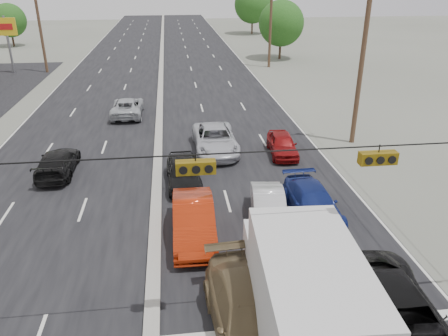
{
  "coord_description": "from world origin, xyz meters",
  "views": [
    {
      "loc": [
        0.95,
        -10.41,
        10.09
      ],
      "look_at": [
        3.12,
        7.04,
        2.2
      ],
      "focal_mm": 35.0,
      "sensor_mm": 36.0,
      "label": 1
    }
  ],
  "objects_px": {
    "queue_car_c": "(215,140)",
    "box_truck": "(302,297)",
    "pole_sign_far": "(6,31)",
    "oncoming_far": "(127,107)",
    "queue_car_e": "(282,145)",
    "utility_pole_right_b": "(362,63)",
    "oncoming_near": "(58,163)",
    "queue_car_b": "(269,207)",
    "black_suv": "(394,323)",
    "tree_right_far": "(253,5)",
    "red_sedan": "(194,221)",
    "queue_car_a": "(184,172)",
    "tan_sedan": "(253,319)",
    "queue_car_d": "(313,203)",
    "tree_right_mid": "(281,23)",
    "utility_pole_right_c": "(271,21)",
    "utility_pole_left_c": "(39,24)",
    "tree_left_far": "(9,20)"
  },
  "relations": [
    {
      "from": "queue_car_b",
      "to": "queue_car_d",
      "type": "relative_size",
      "value": 0.86
    },
    {
      "from": "tree_left_far",
      "to": "box_truck",
      "type": "xyz_separation_m",
      "value": [
        26.28,
        -61.17,
        -1.84
      ]
    },
    {
      "from": "pole_sign_far",
      "to": "red_sedan",
      "type": "xyz_separation_m",
      "value": [
        17.62,
        -34.95,
        -3.62
      ]
    },
    {
      "from": "utility_pole_right_b",
      "to": "queue_car_a",
      "type": "distance_m",
      "value": 12.91
    },
    {
      "from": "tree_left_far",
      "to": "utility_pole_right_b",
      "type": "bearing_deg",
      "value": -52.52
    },
    {
      "from": "tree_right_far",
      "to": "red_sedan",
      "type": "relative_size",
      "value": 1.7
    },
    {
      "from": "box_truck",
      "to": "red_sedan",
      "type": "height_order",
      "value": "box_truck"
    },
    {
      "from": "queue_car_c",
      "to": "box_truck",
      "type": "bearing_deg",
      "value": -87.61
    },
    {
      "from": "utility_pole_left_c",
      "to": "pole_sign_far",
      "type": "bearing_deg",
      "value": -180.0
    },
    {
      "from": "utility_pole_left_c",
      "to": "queue_car_d",
      "type": "relative_size",
      "value": 2.14
    },
    {
      "from": "queue_car_a",
      "to": "queue_car_c",
      "type": "relative_size",
      "value": 0.78
    },
    {
      "from": "utility_pole_right_c",
      "to": "black_suv",
      "type": "relative_size",
      "value": 1.57
    },
    {
      "from": "black_suv",
      "to": "queue_car_a",
      "type": "bearing_deg",
      "value": 119.04
    },
    {
      "from": "utility_pole_left_c",
      "to": "box_truck",
      "type": "height_order",
      "value": "utility_pole_left_c"
    },
    {
      "from": "black_suv",
      "to": "queue_car_a",
      "type": "xyz_separation_m",
      "value": [
        -5.6,
        11.56,
        -0.16
      ]
    },
    {
      "from": "queue_car_a",
      "to": "oncoming_far",
      "type": "xyz_separation_m",
      "value": [
        -3.81,
        12.56,
        -0.04
      ]
    },
    {
      "from": "tan_sedan",
      "to": "tree_right_far",
      "type": "bearing_deg",
      "value": 75.73
    },
    {
      "from": "tan_sedan",
      "to": "oncoming_far",
      "type": "bearing_deg",
      "value": 99.16
    },
    {
      "from": "oncoming_far",
      "to": "queue_car_e",
      "type": "bearing_deg",
      "value": 137.44
    },
    {
      "from": "utility_pole_right_b",
      "to": "queue_car_e",
      "type": "relative_size",
      "value": 2.6
    },
    {
      "from": "tan_sedan",
      "to": "queue_car_e",
      "type": "xyz_separation_m",
      "value": [
        4.45,
        14.21,
        -0.19
      ]
    },
    {
      "from": "tree_left_far",
      "to": "box_truck",
      "type": "relative_size",
      "value": 0.83
    },
    {
      "from": "queue_car_d",
      "to": "tree_right_mid",
      "type": "bearing_deg",
      "value": 77.25
    },
    {
      "from": "pole_sign_far",
      "to": "box_truck",
      "type": "relative_size",
      "value": 0.82
    },
    {
      "from": "box_truck",
      "to": "queue_car_a",
      "type": "distance_m",
      "value": 11.67
    },
    {
      "from": "utility_pole_right_c",
      "to": "queue_car_c",
      "type": "relative_size",
      "value": 1.83
    },
    {
      "from": "oncoming_far",
      "to": "oncoming_near",
      "type": "bearing_deg",
      "value": 74.53
    },
    {
      "from": "utility_pole_right_b",
      "to": "oncoming_near",
      "type": "relative_size",
      "value": 2.22
    },
    {
      "from": "black_suv",
      "to": "queue_car_c",
      "type": "height_order",
      "value": "black_suv"
    },
    {
      "from": "black_suv",
      "to": "tan_sedan",
      "type": "bearing_deg",
      "value": 173.03
    },
    {
      "from": "utility_pole_left_c",
      "to": "queue_car_b",
      "type": "bearing_deg",
      "value": -62.8
    },
    {
      "from": "black_suv",
      "to": "queue_car_c",
      "type": "bearing_deg",
      "value": 105.56
    },
    {
      "from": "utility_pole_left_c",
      "to": "tree_right_far",
      "type": "xyz_separation_m",
      "value": [
        28.5,
        30.0,
        -0.15
      ]
    },
    {
      "from": "tree_right_far",
      "to": "box_truck",
      "type": "height_order",
      "value": "tree_right_far"
    },
    {
      "from": "queue_car_b",
      "to": "oncoming_near",
      "type": "distance_m",
      "value": 12.09
    },
    {
      "from": "tree_left_far",
      "to": "tan_sedan",
      "type": "bearing_deg",
      "value": -67.63
    },
    {
      "from": "queue_car_b",
      "to": "queue_car_d",
      "type": "distance_m",
      "value": 2.04
    },
    {
      "from": "red_sedan",
      "to": "queue_car_d",
      "type": "distance_m",
      "value": 5.49
    },
    {
      "from": "queue_car_b",
      "to": "oncoming_far",
      "type": "distance_m",
      "value": 18.19
    },
    {
      "from": "tree_right_far",
      "to": "oncoming_near",
      "type": "xyz_separation_m",
      "value": [
        -21.36,
        -57.7,
        -4.3
      ]
    },
    {
      "from": "queue_car_d",
      "to": "oncoming_far",
      "type": "xyz_separation_m",
      "value": [
        -9.41,
        16.52,
        0.01
      ]
    },
    {
      "from": "utility_pole_right_b",
      "to": "black_suv",
      "type": "height_order",
      "value": "utility_pole_right_b"
    },
    {
      "from": "tree_right_far",
      "to": "queue_car_e",
      "type": "xyz_separation_m",
      "value": [
        -8.55,
        -56.55,
        -4.3
      ]
    },
    {
      "from": "pole_sign_far",
      "to": "utility_pole_left_c",
      "type": "bearing_deg",
      "value": 0.0
    },
    {
      "from": "utility_pole_left_c",
      "to": "queue_car_b",
      "type": "distance_m",
      "value": 38.47
    },
    {
      "from": "tree_right_far",
      "to": "black_suv",
      "type": "xyz_separation_m",
      "value": [
        -9.0,
        -71.48,
        -4.07
      ]
    },
    {
      "from": "tree_left_far",
      "to": "oncoming_near",
      "type": "height_order",
      "value": "tree_left_far"
    },
    {
      "from": "queue_car_b",
      "to": "black_suv",
      "type": "bearing_deg",
      "value": -67.82
    },
    {
      "from": "pole_sign_far",
      "to": "oncoming_far",
      "type": "relative_size",
      "value": 1.22
    },
    {
      "from": "queue_car_e",
      "to": "box_truck",
      "type": "bearing_deg",
      "value": -98.33
    }
  ]
}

